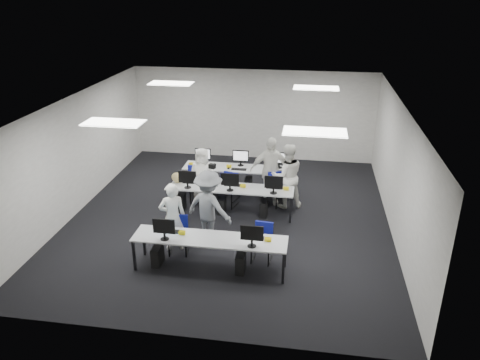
% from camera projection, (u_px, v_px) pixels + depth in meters
% --- Properties ---
extents(room, '(9.00, 9.02, 3.00)m').
position_uv_depth(room, '(230.00, 162.00, 11.49)').
color(room, black).
rests_on(room, ground).
extents(ceiling_panels, '(5.20, 4.60, 0.02)m').
position_uv_depth(ceiling_panels, '(229.00, 103.00, 10.91)').
color(ceiling_panels, white).
rests_on(ceiling_panels, room).
extents(desk_front, '(3.20, 0.70, 0.73)m').
position_uv_depth(desk_front, '(210.00, 240.00, 9.63)').
color(desk_front, '#B0B2B5').
rests_on(desk_front, ground).
extents(desk_mid, '(3.20, 0.70, 0.73)m').
position_uv_depth(desk_mid, '(231.00, 189.00, 12.00)').
color(desk_mid, '#B0B2B5').
rests_on(desk_mid, ground).
extents(desk_back, '(3.20, 0.70, 0.73)m').
position_uv_depth(desk_back, '(240.00, 169.00, 13.27)').
color(desk_back, '#B0B2B5').
rests_on(desk_back, ground).
extents(equipment_front, '(2.51, 0.41, 1.19)m').
position_uv_depth(equipment_front, '(201.00, 253.00, 9.77)').
color(equipment_front, '#0D64AC').
rests_on(equipment_front, desk_front).
extents(equipment_mid, '(2.91, 0.41, 1.19)m').
position_uv_depth(equipment_mid, '(224.00, 200.00, 12.13)').
color(equipment_mid, white).
rests_on(equipment_mid, desk_mid).
extents(equipment_back, '(2.91, 0.41, 1.19)m').
position_uv_depth(equipment_back, '(246.00, 180.00, 13.38)').
color(equipment_back, white).
rests_on(equipment_back, desk_back).
extents(chair_0, '(0.46, 0.49, 0.84)m').
position_uv_depth(chair_0, '(179.00, 241.00, 10.40)').
color(chair_0, navy).
rests_on(chair_0, ground).
extents(chair_1, '(0.46, 0.49, 0.84)m').
position_uv_depth(chair_1, '(262.00, 249.00, 10.10)').
color(chair_1, navy).
rests_on(chair_1, ground).
extents(chair_2, '(0.54, 0.56, 0.85)m').
position_uv_depth(chair_2, '(197.00, 191.00, 12.90)').
color(chair_2, navy).
rests_on(chair_2, ground).
extents(chair_3, '(0.54, 0.57, 0.89)m').
position_uv_depth(chair_3, '(228.00, 195.00, 12.60)').
color(chair_3, navy).
rests_on(chair_3, ground).
extents(chair_4, '(0.41, 0.45, 0.81)m').
position_uv_depth(chair_4, '(271.00, 196.00, 12.60)').
color(chair_4, navy).
rests_on(chair_4, ground).
extents(chair_5, '(0.55, 0.59, 0.98)m').
position_uv_depth(chair_5, '(200.00, 186.00, 13.13)').
color(chair_5, navy).
rests_on(chair_5, ground).
extents(chair_6, '(0.52, 0.54, 0.82)m').
position_uv_depth(chair_6, '(230.00, 190.00, 12.96)').
color(chair_6, navy).
rests_on(chair_6, ground).
extents(chair_7, '(0.62, 0.65, 0.97)m').
position_uv_depth(chair_7, '(274.00, 192.00, 12.75)').
color(chair_7, navy).
rests_on(chair_7, ground).
extents(handbag, '(0.38, 0.30, 0.27)m').
position_uv_depth(handbag, '(177.00, 178.00, 12.22)').
color(handbag, tan).
rests_on(handbag, desk_mid).
extents(student_0, '(0.69, 0.58, 1.61)m').
position_uv_depth(student_0, '(173.00, 217.00, 10.33)').
color(student_0, white).
rests_on(student_0, ground).
extents(student_1, '(1.01, 0.88, 1.76)m').
position_uv_depth(student_1, '(287.00, 176.00, 12.31)').
color(student_1, white).
rests_on(student_1, ground).
extents(student_2, '(0.76, 0.51, 1.51)m').
position_uv_depth(student_2, '(202.00, 175.00, 12.70)').
color(student_2, white).
rests_on(student_2, ground).
extents(student_3, '(1.17, 0.68, 1.87)m').
position_uv_depth(student_3, '(270.00, 171.00, 12.48)').
color(student_3, white).
rests_on(student_3, ground).
extents(photographer, '(1.29, 1.01, 1.75)m').
position_uv_depth(photographer, '(209.00, 207.00, 10.61)').
color(photographer, gray).
rests_on(photographer, ground).
extents(dslr_camera, '(0.19, 0.22, 0.10)m').
position_uv_depth(dslr_camera, '(212.00, 166.00, 10.39)').
color(dslr_camera, black).
rests_on(dslr_camera, photographer).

